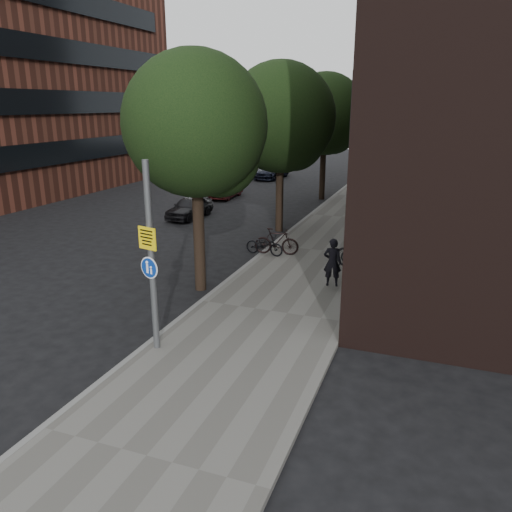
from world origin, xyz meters
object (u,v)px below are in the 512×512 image
at_px(signpost, 151,258).
at_px(pedestrian, 332,262).
at_px(parked_car_near, 189,207).
at_px(parked_bike_facade_near, 360,256).

height_order(signpost, pedestrian, signpost).
relative_size(signpost, pedestrian, 2.85).
bearing_deg(signpost, parked_car_near, 128.22).
bearing_deg(pedestrian, parked_car_near, -51.91).
bearing_deg(signpost, pedestrian, 75.51).
bearing_deg(parked_car_near, signpost, -62.45).
bearing_deg(parked_bike_facade_near, signpost, 170.63).
distance_m(signpost, parked_car_near, 15.35).
relative_size(signpost, parked_bike_facade_near, 3.03).
bearing_deg(parked_bike_facade_near, pedestrian, -178.28).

